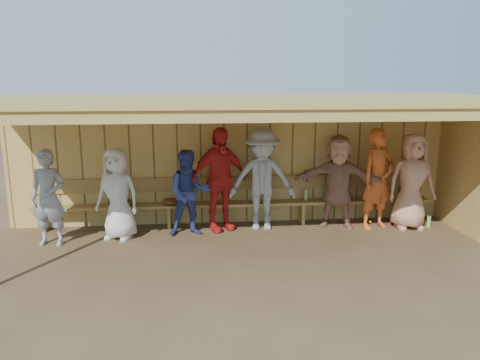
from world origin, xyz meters
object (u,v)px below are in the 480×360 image
object	(u,v)px
player_a	(49,198)
player_f	(338,181)
player_c	(189,193)
player_e	(262,179)
player_b	(118,194)
bench	(236,198)
player_h	(412,181)
player_d	(219,179)
player_g	(377,179)

from	to	relation	value
player_a	player_f	xyz separation A→B (m)	(5.16, 0.53, 0.06)
player_c	player_f	world-z (taller)	player_f
player_a	player_e	world-z (taller)	player_e
player_f	player_b	bearing A→B (deg)	-159.38
player_c	bench	world-z (taller)	player_c
player_a	player_f	size ratio (longest dim) A/B	0.93
player_f	player_h	size ratio (longest dim) A/B	0.98
player_a	player_c	size ratio (longest dim) A/B	1.06
player_c	player_f	size ratio (longest dim) A/B	0.88
player_a	player_c	world-z (taller)	player_a
player_h	bench	bearing A→B (deg)	171.69
player_b	player_h	distance (m)	5.39
player_d	player_g	distance (m)	2.96
player_c	player_h	xyz separation A→B (m)	(4.14, 0.00, 0.12)
player_d	bench	distance (m)	0.64
player_a	player_g	world-z (taller)	player_g
player_a	player_h	xyz separation A→B (m)	(6.49, 0.28, 0.08)
player_b	bench	size ratio (longest dim) A/B	0.21
player_b	player_h	world-z (taller)	player_h
player_a	player_e	size ratio (longest dim) A/B	0.87
player_d	bench	world-z (taller)	player_d
player_c	player_d	bearing A→B (deg)	18.01
player_b	player_h	bearing A→B (deg)	21.42
player_b	player_g	bearing A→B (deg)	22.56
player_a	player_h	distance (m)	6.50
player_c	player_e	distance (m)	1.38
player_g	player_a	bearing A→B (deg)	161.86
player_g	bench	distance (m)	2.69
player_c	bench	xyz separation A→B (m)	(0.89, 0.55, -0.25)
player_c	player_d	world-z (taller)	player_d
player_b	player_d	world-z (taller)	player_d
player_g	player_f	bearing A→B (deg)	145.52
player_e	player_b	bearing A→B (deg)	-168.45
player_b	player_e	world-z (taller)	player_e
player_h	bench	size ratio (longest dim) A/B	0.24
player_d	player_e	world-z (taller)	player_d
player_g	bench	bearing A→B (deg)	148.18
player_e	player_f	size ratio (longest dim) A/B	1.07
player_b	player_f	size ratio (longest dim) A/B	0.92
player_b	player_f	distance (m)	4.06
player_f	player_g	size ratio (longest dim) A/B	0.94
player_b	player_d	size ratio (longest dim) A/B	0.84
player_g	player_h	size ratio (longest dim) A/B	1.05
player_b	player_d	xyz separation A→B (m)	(1.80, 0.32, 0.16)
player_e	player_d	bearing A→B (deg)	-175.40
player_c	player_g	xyz separation A→B (m)	(3.51, 0.09, 0.16)
player_b	player_g	distance (m)	4.76
player_d	player_f	xyz separation A→B (m)	(2.25, 0.00, -0.08)
player_e	player_a	bearing A→B (deg)	-167.28
player_g	player_b	bearing A→B (deg)	160.15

